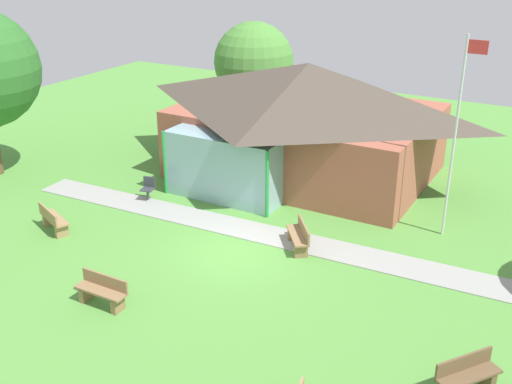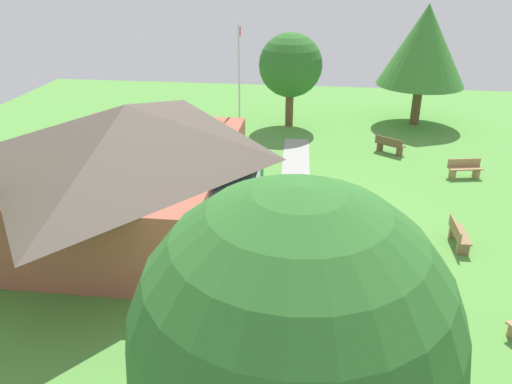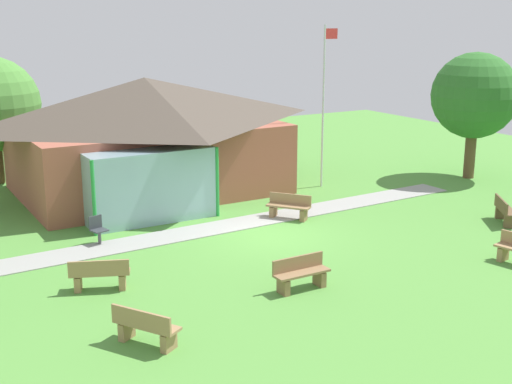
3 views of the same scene
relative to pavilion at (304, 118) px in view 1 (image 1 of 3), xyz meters
name	(u,v)px [view 1 (image 1 of 3)]	position (x,y,z in m)	size (l,w,h in m)	color
ground_plane	(237,251)	(1.17, -7.12, -2.31)	(44.00, 44.00, 0.00)	#54933D
pavilion	(304,118)	(0.00, 0.00, 0.00)	(10.62, 8.62, 4.46)	#A35642
footpath	(260,233)	(1.17, -5.69, -2.30)	(18.10, 1.30, 0.03)	#999993
flagpole	(457,131)	(6.42, -2.80, 1.20)	(0.64, 0.08, 6.43)	silver
bench_rear_near_path	(299,237)	(2.73, -5.99, -1.91)	(1.26, 1.46, 0.84)	olive
bench_mid_left	(53,220)	(-4.82, -8.89, -1.91)	(1.55, 0.98, 0.84)	#9E7A51
bench_lawn_far_right	(467,376)	(8.68, -10.07, -1.91)	(1.23, 1.48, 0.84)	brown
bench_front_center	(102,291)	(-0.41, -11.38, -1.91)	(1.50, 0.45, 0.84)	olive
patio_chair_west	(148,189)	(-3.73, -5.31, -1.90)	(0.53, 0.53, 0.86)	#33383D
tree_behind_pavilion_left	(254,62)	(-4.86, 4.48, 0.94)	(3.86, 3.86, 5.20)	brown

